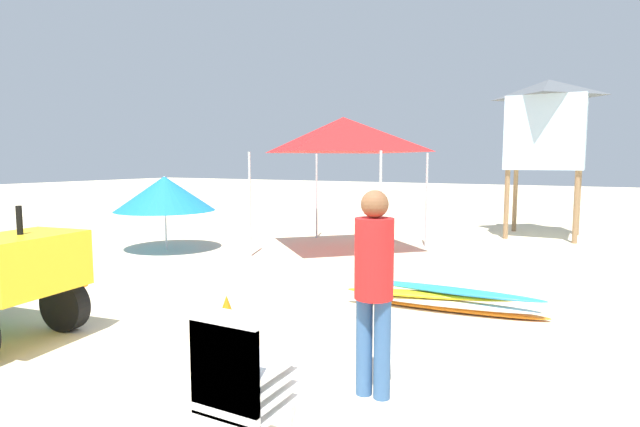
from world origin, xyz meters
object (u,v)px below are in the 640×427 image
object	(u,v)px
popup_canopy	(343,135)
beach_umbrella_left	(165,193)
lifeguard_tower	(547,124)
traffic_cone_far	(73,268)
stacked_plastic_chairs	(237,378)
surfboard_pile	(444,299)
lifeguard_near_left	(374,279)
traffic_cone_near	(227,320)

from	to	relation	value
popup_canopy	beach_umbrella_left	world-z (taller)	popup_canopy
lifeguard_tower	traffic_cone_far	xyz separation A→B (m)	(-5.99, -9.12, -2.57)
stacked_plastic_chairs	surfboard_pile	world-z (taller)	stacked_plastic_chairs
popup_canopy	beach_umbrella_left	size ratio (longest dim) A/B	1.34
lifeguard_near_left	popup_canopy	xyz separation A→B (m)	(-3.17, 6.01, 1.51)
stacked_plastic_chairs	lifeguard_near_left	bearing A→B (deg)	78.21
traffic_cone_far	stacked_plastic_chairs	bearing A→B (deg)	-26.92
popup_canopy	lifeguard_tower	bearing A→B (deg)	50.19
traffic_cone_near	surfboard_pile	bearing A→B (deg)	53.31
popup_canopy	traffic_cone_near	xyz separation A→B (m)	(1.35, -5.64, -2.23)
popup_canopy	beach_umbrella_left	xyz separation A→B (m)	(-3.50, -1.68, -1.25)
lifeguard_tower	traffic_cone_near	size ratio (longest dim) A/B	7.34
stacked_plastic_chairs	lifeguard_near_left	world-z (taller)	lifeguard_near_left
popup_canopy	traffic_cone_far	world-z (taller)	popup_canopy
stacked_plastic_chairs	traffic_cone_near	size ratio (longest dim) A/B	2.05
traffic_cone_far	surfboard_pile	bearing A→B (deg)	14.96
beach_umbrella_left	traffic_cone_far	world-z (taller)	beach_umbrella_left
popup_canopy	lifeguard_tower	distance (m)	5.66
surfboard_pile	lifeguard_tower	size ratio (longest dim) A/B	0.65
beach_umbrella_left	popup_canopy	bearing A→B (deg)	25.71
lifeguard_tower	beach_umbrella_left	size ratio (longest dim) A/B	1.84
beach_umbrella_left	traffic_cone_near	world-z (taller)	beach_umbrella_left
beach_umbrella_left	traffic_cone_far	bearing A→B (deg)	-69.95
beach_umbrella_left	stacked_plastic_chairs	bearing A→B (deg)	-42.09
lifeguard_tower	traffic_cone_near	distance (m)	10.56
lifeguard_tower	traffic_cone_far	world-z (taller)	lifeguard_tower
lifeguard_near_left	beach_umbrella_left	bearing A→B (deg)	147.04
traffic_cone_near	stacked_plastic_chairs	bearing A→B (deg)	-49.70
traffic_cone_near	popup_canopy	bearing A→B (deg)	103.45
surfboard_pile	lifeguard_near_left	bearing A→B (deg)	-87.97
lifeguard_near_left	traffic_cone_far	world-z (taller)	lifeguard_near_left
stacked_plastic_chairs	popup_canopy	size ratio (longest dim) A/B	0.38
traffic_cone_far	traffic_cone_near	bearing A→B (deg)	-13.08
stacked_plastic_chairs	beach_umbrella_left	distance (m)	8.60
beach_umbrella_left	traffic_cone_near	distance (m)	6.33
popup_canopy	lifeguard_tower	xyz separation A→B (m)	(3.62, 4.34, 0.37)
surfboard_pile	popup_canopy	bearing A→B (deg)	132.80
traffic_cone_near	traffic_cone_far	xyz separation A→B (m)	(-3.72, 0.86, 0.02)
lifeguard_near_left	traffic_cone_far	bearing A→B (deg)	167.48
stacked_plastic_chairs	beach_umbrella_left	world-z (taller)	beach_umbrella_left
stacked_plastic_chairs	popup_canopy	xyz separation A→B (m)	(-2.87, 7.44, 1.85)
surfboard_pile	popup_canopy	xyz separation A→B (m)	(-3.08, 3.32, 2.34)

